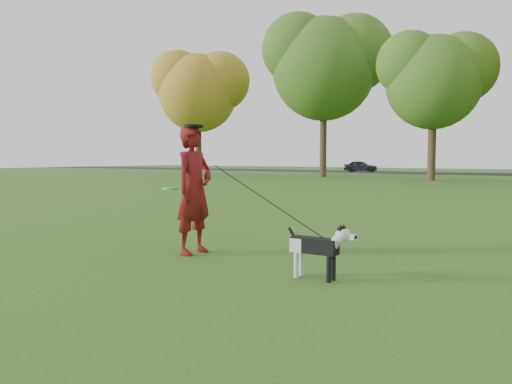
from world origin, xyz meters
The scene contains 6 objects.
ground centered at (0.00, 0.00, 0.00)m, with size 120.00×120.00×0.00m, color #285116.
man centered at (-0.74, 0.05, 0.94)m, with size 0.68×0.45×1.88m, color #5D100D.
dog centered at (1.50, -0.34, 0.41)m, with size 0.88×0.18×0.67m.
car_left centered at (-14.42, 40.00, 0.55)m, with size 1.26×3.13×1.07m, color black.
man_held_items centered at (0.65, -0.17, 0.88)m, with size 2.85×0.53×1.44m.
tree_row centered at (-1.43, 26.07, 7.41)m, with size 51.74×8.86×12.01m.
Camera 1 is at (4.07, -5.46, 1.42)m, focal length 35.00 mm.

